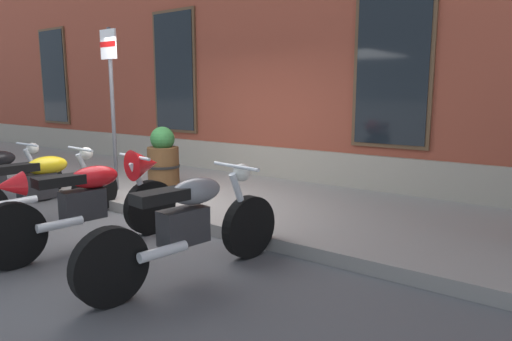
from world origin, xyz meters
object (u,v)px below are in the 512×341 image
(motorcycle_grey_naked, at_px, (190,226))
(parking_sign, at_px, (111,87))
(barrel_planter, at_px, (163,159))
(motorcycle_red_sport, at_px, (95,197))
(motorcycle_yellow_naked, at_px, (43,188))

(motorcycle_grey_naked, height_order, parking_sign, parking_sign)
(barrel_planter, bearing_deg, motorcycle_grey_naked, -38.24)
(motorcycle_grey_naked, xyz_separation_m, barrel_planter, (-2.88, 2.27, 0.09))
(motorcycle_red_sport, xyz_separation_m, parking_sign, (-1.78, 1.58, 1.20))
(parking_sign, bearing_deg, motorcycle_red_sport, -41.52)
(motorcycle_red_sport, distance_m, parking_sign, 2.66)
(motorcycle_red_sport, height_order, barrel_planter, barrel_planter)
(motorcycle_red_sport, relative_size, barrel_planter, 2.24)
(motorcycle_grey_naked, distance_m, parking_sign, 3.78)
(motorcycle_red_sport, distance_m, barrel_planter, 2.72)
(motorcycle_red_sport, bearing_deg, motorcycle_grey_naked, 0.87)
(motorcycle_yellow_naked, bearing_deg, parking_sign, 107.06)
(motorcycle_red_sport, height_order, motorcycle_grey_naked, motorcycle_red_sport)
(motorcycle_yellow_naked, bearing_deg, motorcycle_red_sport, -6.13)
(motorcycle_yellow_naked, relative_size, motorcycle_grey_naked, 0.98)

